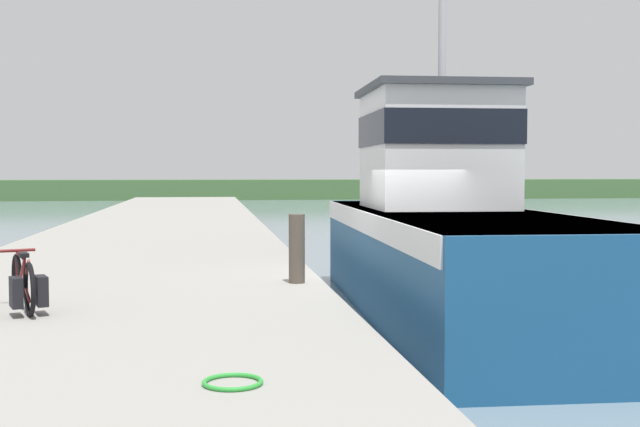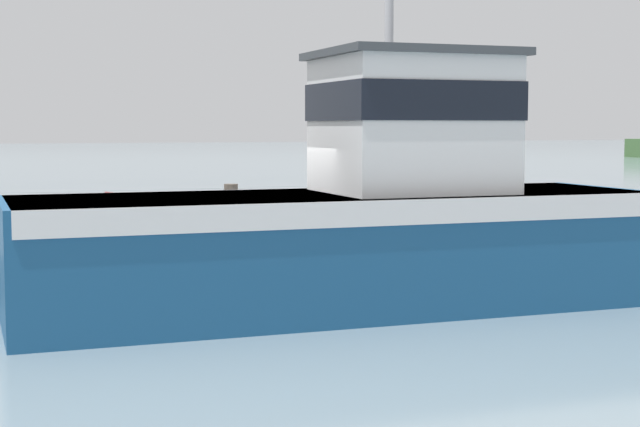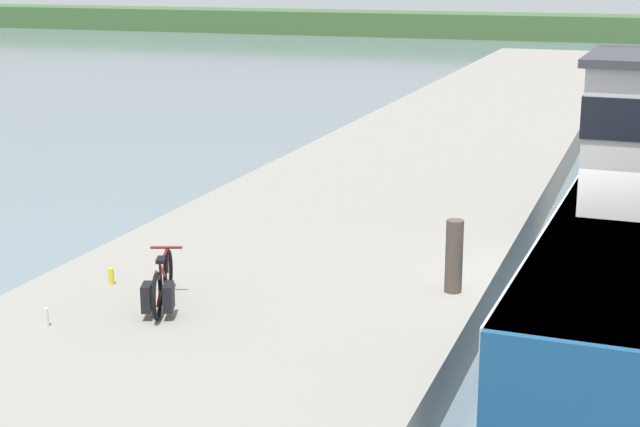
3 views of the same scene
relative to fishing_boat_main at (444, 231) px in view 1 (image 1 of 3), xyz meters
The scene contains 7 objects.
ground_plane 1.93m from the fishing_boat_main, 148.27° to the right, with size 320.00×320.00×0.00m, color gray.
dock_pier 5.65m from the fishing_boat_main, behind, with size 6.36×80.00×0.78m, color gray.
far_shoreline 64.09m from the fishing_boat_main, 63.21° to the left, with size 180.00×5.00×1.72m, color #426638.
fishing_boat_main is the anchor object (origin of this frame).
bicycle_touring 7.21m from the fishing_boat_main, 150.62° to the right, with size 0.78×1.59×0.71m.
mooring_post 3.14m from the fishing_boat_main, 151.45° to the right, with size 0.25×0.25×1.05m, color #51473D.
hose_coil 8.20m from the fishing_boat_main, 118.51° to the right, with size 0.49×0.49×0.04m, color green.
Camera 1 is at (-2.98, -12.83, 2.48)m, focal length 45.00 mm.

